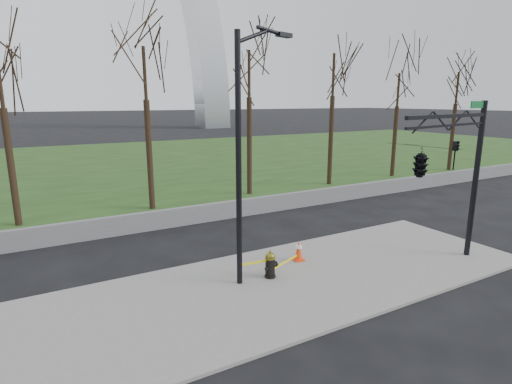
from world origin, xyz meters
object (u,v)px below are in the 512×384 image
traffic_cone (299,251)px  traffic_signal_mast (434,159)px  fire_hydrant (270,265)px  street_light (244,143)px

traffic_cone → traffic_signal_mast: (2.87, -3.28, 3.67)m
traffic_cone → traffic_signal_mast: size_ratio=0.13×
fire_hydrant → traffic_signal_mast: bearing=-46.4°
traffic_cone → street_light: 4.99m
fire_hydrant → street_light: size_ratio=0.12×
traffic_cone → fire_hydrant: bearing=-156.2°
traffic_cone → traffic_signal_mast: bearing=-48.8°
street_light → traffic_signal_mast: bearing=-40.5°
fire_hydrant → traffic_signal_mast: (4.58, -2.53, 3.61)m
fire_hydrant → traffic_signal_mast: traffic_signal_mast is taller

